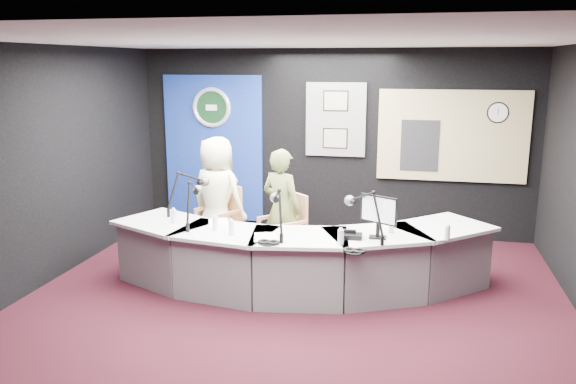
% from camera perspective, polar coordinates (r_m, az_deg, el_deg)
% --- Properties ---
extents(ground, '(6.00, 6.00, 0.00)m').
position_cam_1_polar(ground, '(6.35, 0.19, -11.39)').
color(ground, black).
rests_on(ground, ground).
extents(ceiling, '(6.00, 6.00, 0.02)m').
position_cam_1_polar(ceiling, '(5.80, 0.21, 14.75)').
color(ceiling, silver).
rests_on(ceiling, ground).
extents(wall_back, '(6.00, 0.02, 2.80)m').
position_cam_1_polar(wall_back, '(8.83, 4.39, 4.91)').
color(wall_back, black).
rests_on(wall_back, ground).
extents(wall_front, '(6.00, 0.02, 2.80)m').
position_cam_1_polar(wall_front, '(3.17, -11.67, -9.67)').
color(wall_front, black).
rests_on(wall_front, ground).
extents(wall_left, '(0.02, 6.00, 2.80)m').
position_cam_1_polar(wall_left, '(7.18, -23.91, 2.04)').
color(wall_left, black).
rests_on(wall_left, ground).
extents(broadcast_desk, '(4.50, 1.90, 0.75)m').
position_cam_1_polar(broadcast_desk, '(6.72, 0.79, -6.56)').
color(broadcast_desk, silver).
rests_on(broadcast_desk, ground).
extents(backdrop_panel, '(1.60, 0.05, 2.30)m').
position_cam_1_polar(backdrop_panel, '(9.28, -7.36, 4.28)').
color(backdrop_panel, navy).
rests_on(backdrop_panel, wall_back).
extents(agency_seal, '(0.63, 0.07, 0.63)m').
position_cam_1_polar(agency_seal, '(9.18, -7.56, 8.27)').
color(agency_seal, silver).
rests_on(agency_seal, backdrop_panel).
extents(seal_center, '(0.48, 0.01, 0.48)m').
position_cam_1_polar(seal_center, '(9.18, -7.55, 8.27)').
color(seal_center, black).
rests_on(seal_center, backdrop_panel).
extents(pinboard, '(0.90, 0.04, 1.10)m').
position_cam_1_polar(pinboard, '(8.76, 4.73, 7.14)').
color(pinboard, slate).
rests_on(pinboard, wall_back).
extents(framed_photo_upper, '(0.34, 0.02, 0.27)m').
position_cam_1_polar(framed_photo_upper, '(8.70, 4.74, 8.95)').
color(framed_photo_upper, gray).
rests_on(framed_photo_upper, pinboard).
extents(framed_photo_lower, '(0.34, 0.02, 0.27)m').
position_cam_1_polar(framed_photo_lower, '(8.76, 4.67, 5.30)').
color(framed_photo_lower, gray).
rests_on(framed_photo_lower, pinboard).
extents(booth_window_frame, '(2.12, 0.06, 1.32)m').
position_cam_1_polar(booth_window_frame, '(8.71, 15.90, 5.35)').
color(booth_window_frame, tan).
rests_on(booth_window_frame, wall_back).
extents(booth_glow, '(2.00, 0.02, 1.20)m').
position_cam_1_polar(booth_glow, '(8.70, 15.90, 5.34)').
color(booth_glow, '#FFCFA1').
rests_on(booth_glow, booth_window_frame).
extents(equipment_rack, '(0.55, 0.02, 0.75)m').
position_cam_1_polar(equipment_rack, '(8.69, 12.88, 4.49)').
color(equipment_rack, black).
rests_on(equipment_rack, booth_window_frame).
extents(wall_clock, '(0.28, 0.01, 0.28)m').
position_cam_1_polar(wall_clock, '(8.70, 20.02, 7.38)').
color(wall_clock, white).
rests_on(wall_clock, booth_window_frame).
extents(armchair_left, '(0.78, 0.78, 1.00)m').
position_cam_1_polar(armchair_left, '(7.91, -6.95, -2.75)').
color(armchair_left, tan).
rests_on(armchair_left, ground).
extents(armchair_right, '(0.84, 0.84, 1.06)m').
position_cam_1_polar(armchair_right, '(7.38, -0.62, -3.53)').
color(armchair_right, tan).
rests_on(armchair_right, ground).
extents(draped_jacket, '(0.47, 0.36, 0.70)m').
position_cam_1_polar(draped_jacket, '(8.12, -7.54, -1.47)').
color(draped_jacket, '#6D665C').
rests_on(draped_jacket, armchair_left).
extents(person_man, '(0.91, 0.72, 1.64)m').
position_cam_1_polar(person_man, '(7.83, -7.01, -0.49)').
color(person_man, '#FDFCCA').
rests_on(person_man, ground).
extents(person_woman, '(0.66, 0.56, 1.55)m').
position_cam_1_polar(person_woman, '(7.31, -0.63, -1.70)').
color(person_woman, olive).
rests_on(person_woman, ground).
extents(computer_monitor, '(0.40, 0.23, 0.30)m').
position_cam_1_polar(computer_monitor, '(6.19, 8.94, -1.70)').
color(computer_monitor, black).
rests_on(computer_monitor, broadcast_desk).
extents(desk_phone, '(0.21, 0.17, 0.05)m').
position_cam_1_polar(desk_phone, '(6.23, 6.38, -4.35)').
color(desk_phone, black).
rests_on(desk_phone, broadcast_desk).
extents(headphones_near, '(0.22, 0.22, 0.04)m').
position_cam_1_polar(headphones_near, '(5.79, 6.58, -5.77)').
color(headphones_near, black).
rests_on(headphones_near, broadcast_desk).
extents(headphones_far, '(0.21, 0.21, 0.03)m').
position_cam_1_polar(headphones_far, '(6.01, -1.92, -4.98)').
color(headphones_far, black).
rests_on(headphones_far, broadcast_desk).
extents(paper_stack, '(0.32, 0.38, 0.00)m').
position_cam_1_polar(paper_stack, '(6.87, -6.89, -2.92)').
color(paper_stack, white).
rests_on(paper_stack, broadcast_desk).
extents(notepad, '(0.31, 0.39, 0.00)m').
position_cam_1_polar(notepad, '(6.24, -2.27, -4.47)').
color(notepad, white).
rests_on(notepad, broadcast_desk).
extents(boom_mic_a, '(0.39, 0.68, 0.60)m').
position_cam_1_polar(boom_mic_a, '(7.31, -9.94, 0.33)').
color(boom_mic_a, black).
rests_on(boom_mic_a, broadcast_desk).
extents(boom_mic_b, '(0.23, 0.73, 0.60)m').
position_cam_1_polar(boom_mic_b, '(6.74, -9.40, -0.71)').
color(boom_mic_b, black).
rests_on(boom_mic_b, broadcast_desk).
extents(boom_mic_c, '(0.33, 0.70, 0.60)m').
position_cam_1_polar(boom_mic_c, '(6.26, -0.99, -1.57)').
color(boom_mic_c, black).
rests_on(boom_mic_c, broadcast_desk).
extents(boom_mic_d, '(0.52, 0.59, 0.60)m').
position_cam_1_polar(boom_mic_d, '(6.21, 7.67, -1.80)').
color(boom_mic_d, black).
rests_on(boom_mic_d, broadcast_desk).
extents(water_bottles, '(3.16, 0.63, 0.18)m').
position_cam_1_polar(water_bottles, '(6.32, 1.34, -3.40)').
color(water_bottles, silver).
rests_on(water_bottles, broadcast_desk).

